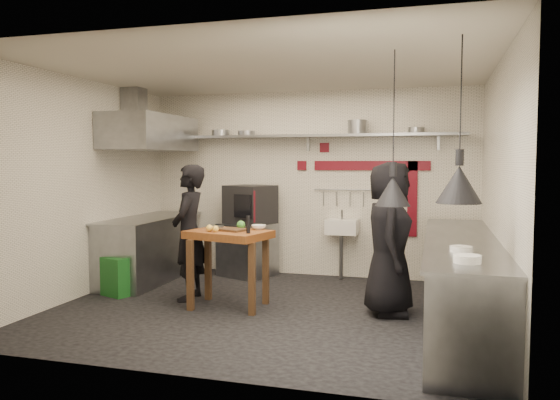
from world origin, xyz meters
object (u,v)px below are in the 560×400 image
(green_bin, at_px, (121,276))
(chef_right, at_px, (389,239))
(combi_oven, at_px, (250,204))
(chef_left, at_px, (189,232))
(oven_stand, at_px, (248,249))
(prep_table, at_px, (229,269))

(green_bin, distance_m, chef_right, 3.50)
(combi_oven, distance_m, chef_left, 1.62)
(oven_stand, distance_m, combi_oven, 0.69)
(chef_left, distance_m, chef_right, 2.47)
(oven_stand, xyz_separation_m, chef_left, (-0.22, -1.58, 0.45))
(chef_left, bearing_deg, prep_table, 64.91)
(oven_stand, height_order, green_bin, oven_stand)
(combi_oven, height_order, green_bin, combi_oven)
(green_bin, xyz_separation_m, chef_left, (0.97, 0.02, 0.60))
(chef_right, bearing_deg, green_bin, 85.08)
(green_bin, height_order, prep_table, prep_table)
(combi_oven, bearing_deg, chef_left, -76.67)
(oven_stand, bearing_deg, prep_table, -54.87)
(oven_stand, distance_m, green_bin, 2.00)
(combi_oven, bearing_deg, chef_right, -12.72)
(oven_stand, bearing_deg, chef_left, -75.17)
(combi_oven, relative_size, prep_table, 0.68)
(oven_stand, bearing_deg, chef_right, -12.05)
(prep_table, distance_m, chef_right, 1.92)
(oven_stand, relative_size, chef_right, 0.46)
(combi_oven, relative_size, chef_left, 0.37)
(combi_oven, bearing_deg, prep_table, -56.27)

